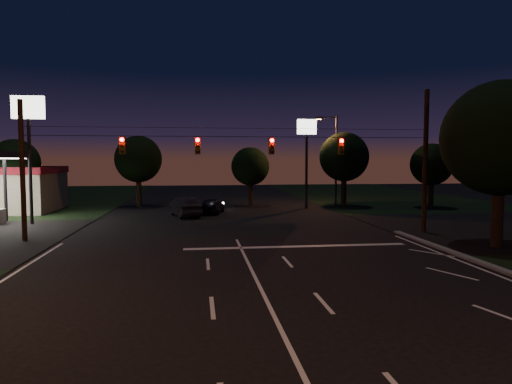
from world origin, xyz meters
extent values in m
plane|color=black|center=(0.00, 0.00, 0.00)|extent=(140.00, 140.00, 0.00)
cube|color=silver|center=(3.00, 11.50, 0.01)|extent=(12.00, 0.50, 0.01)
cylinder|color=black|center=(12.00, 15.00, 0.00)|extent=(0.30, 0.30, 9.00)
cylinder|color=black|center=(-12.00, 15.00, 0.00)|extent=(0.28, 0.28, 8.00)
cylinder|color=black|center=(0.00, 15.00, 6.00)|extent=(24.00, 0.03, 0.03)
cylinder|color=black|center=(0.00, 15.00, 6.50)|extent=(24.00, 0.02, 0.02)
cube|color=#3F3307|center=(-6.50, 15.00, 5.45)|extent=(0.32, 0.26, 1.00)
sphere|color=#FF0705|center=(-6.50, 14.84, 5.78)|extent=(0.22, 0.22, 0.22)
sphere|color=black|center=(-6.50, 14.84, 5.45)|extent=(0.20, 0.20, 0.20)
sphere|color=black|center=(-6.50, 14.84, 5.12)|extent=(0.20, 0.20, 0.20)
cube|color=#3F3307|center=(-2.20, 15.00, 5.45)|extent=(0.32, 0.26, 1.00)
sphere|color=#FF0705|center=(-2.20, 14.84, 5.78)|extent=(0.22, 0.22, 0.22)
sphere|color=black|center=(-2.20, 14.84, 5.45)|extent=(0.20, 0.20, 0.20)
sphere|color=black|center=(-2.20, 14.84, 5.12)|extent=(0.20, 0.20, 0.20)
cube|color=#3F3307|center=(2.20, 15.00, 5.45)|extent=(0.32, 0.26, 1.00)
sphere|color=#FF0705|center=(2.20, 14.84, 5.78)|extent=(0.22, 0.22, 0.22)
sphere|color=black|center=(2.20, 14.84, 5.45)|extent=(0.20, 0.20, 0.20)
sphere|color=black|center=(2.20, 14.84, 5.12)|extent=(0.20, 0.20, 0.20)
cube|color=#3F3307|center=(6.50, 15.00, 5.45)|extent=(0.32, 0.26, 1.00)
sphere|color=#FF0705|center=(6.50, 14.84, 5.78)|extent=(0.22, 0.22, 0.22)
sphere|color=black|center=(6.50, 14.84, 5.45)|extent=(0.20, 0.20, 0.20)
sphere|color=black|center=(6.50, 14.84, 5.12)|extent=(0.20, 0.20, 0.20)
cylinder|color=black|center=(-16.50, 24.00, 2.40)|extent=(0.24, 0.24, 4.80)
cylinder|color=black|center=(-14.00, 22.00, 3.75)|extent=(0.24, 0.24, 7.50)
cube|color=white|center=(-14.00, 22.00, 8.30)|extent=(2.20, 0.30, 1.60)
cylinder|color=black|center=(8.00, 30.00, 3.50)|extent=(0.24, 0.24, 7.00)
cube|color=white|center=(8.00, 30.00, 7.70)|extent=(1.80, 0.30, 1.40)
cylinder|color=black|center=(11.50, 32.00, 4.50)|extent=(0.20, 0.20, 9.00)
cylinder|color=black|center=(10.60, 32.00, 8.80)|extent=(1.80, 0.12, 0.12)
cube|color=black|center=(9.70, 32.00, 8.70)|extent=(0.60, 0.35, 0.22)
cube|color=orange|center=(9.70, 32.00, 8.58)|extent=(0.45, 0.25, 0.04)
cylinder|color=black|center=(13.50, 10.00, 2.00)|extent=(0.60, 0.60, 4.00)
sphere|color=black|center=(13.50, 10.00, 5.76)|extent=(6.00, 6.00, 6.00)
sphere|color=black|center=(14.10, 10.45, 5.58)|extent=(4.50, 4.50, 4.50)
sphere|color=black|center=(12.90, 10.30, 5.62)|extent=(4.20, 4.20, 4.20)
cylinder|color=black|center=(-18.00, 30.00, 1.50)|extent=(0.49, 0.49, 3.00)
sphere|color=black|center=(-18.00, 30.00, 4.32)|extent=(4.20, 4.20, 4.20)
sphere|color=black|center=(-17.58, 30.32, 4.19)|extent=(3.15, 3.15, 3.15)
sphere|color=black|center=(-18.42, 30.21, 4.23)|extent=(2.94, 2.94, 2.94)
cylinder|color=black|center=(-8.00, 34.00, 1.62)|extent=(0.52, 0.52, 3.25)
sphere|color=black|center=(-8.00, 34.00, 4.68)|extent=(4.60, 4.60, 4.60)
sphere|color=black|center=(-7.54, 34.34, 4.54)|extent=(3.45, 3.45, 3.45)
sphere|color=black|center=(-8.46, 34.23, 4.58)|extent=(3.22, 3.22, 3.22)
cylinder|color=black|center=(3.00, 33.00, 1.38)|extent=(0.47, 0.47, 2.75)
sphere|color=black|center=(3.00, 33.00, 3.96)|extent=(3.80, 3.80, 3.80)
sphere|color=black|center=(3.38, 33.28, 3.85)|extent=(2.85, 2.85, 2.85)
sphere|color=black|center=(2.62, 33.19, 3.87)|extent=(2.66, 2.66, 2.66)
cylinder|color=black|center=(12.00, 31.00, 1.70)|extent=(0.53, 0.53, 3.40)
sphere|color=black|center=(12.00, 31.00, 4.90)|extent=(4.80, 4.80, 4.80)
sphere|color=black|center=(12.48, 31.36, 4.75)|extent=(3.60, 3.60, 3.60)
sphere|color=black|center=(11.52, 31.24, 4.79)|extent=(3.36, 3.36, 3.36)
cylinder|color=black|center=(20.00, 29.00, 1.45)|extent=(0.48, 0.48, 2.90)
sphere|color=black|center=(20.00, 29.00, 4.18)|extent=(4.00, 4.00, 4.00)
sphere|color=black|center=(20.40, 29.30, 4.06)|extent=(3.00, 3.00, 3.00)
sphere|color=black|center=(19.60, 29.20, 4.09)|extent=(2.80, 2.80, 2.80)
imported|color=black|center=(-1.00, 27.18, 0.69)|extent=(2.50, 4.29, 1.37)
imported|color=black|center=(-3.26, 25.27, 0.78)|extent=(2.86, 4.98, 1.55)
camera|label=1|loc=(-2.23, -12.11, 4.66)|focal=32.00mm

